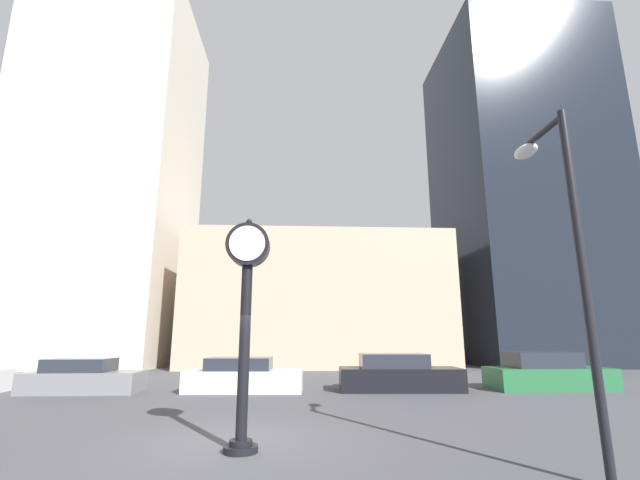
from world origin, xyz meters
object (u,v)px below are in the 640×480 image
object	(u,v)px
car_silver	(243,377)
street_lamp_right	(561,225)
car_black	(398,375)
car_green	(547,374)
street_clock	(246,297)
car_grey	(83,378)

from	to	relation	value
car_silver	street_lamp_right	world-z (taller)	street_lamp_right
car_black	car_green	bearing A→B (deg)	3.25
street_clock	street_lamp_right	world-z (taller)	street_lamp_right
street_clock	street_lamp_right	distance (m)	5.88
street_clock	car_grey	distance (m)	11.55
car_silver	street_lamp_right	size ratio (longest dim) A/B	0.78
car_green	car_grey	bearing A→B (deg)	179.88
car_grey	car_silver	distance (m)	6.05
car_grey	car_silver	size ratio (longest dim) A/B	0.92
car_black	street_lamp_right	xyz separation A→B (m)	(0.43, -10.65, 3.34)
car_grey	car_green	world-z (taller)	car_green
car_green	street_lamp_right	xyz separation A→B (m)	(-5.65, -10.68, 3.32)
street_clock	car_black	size ratio (longest dim) A/B	0.93
car_grey	street_lamp_right	world-z (taller)	street_lamp_right
street_clock	car_black	xyz separation A→B (m)	(5.06, 8.83, -2.26)
street_lamp_right	car_silver	bearing A→B (deg)	121.42
car_black	street_clock	bearing A→B (deg)	-116.80
car_green	street_lamp_right	distance (m)	12.53
car_silver	car_green	bearing A→B (deg)	2.96
street_clock	car_silver	size ratio (longest dim) A/B	0.98
car_silver	street_lamp_right	bearing A→B (deg)	-55.75
car_silver	car_grey	bearing A→B (deg)	-177.18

